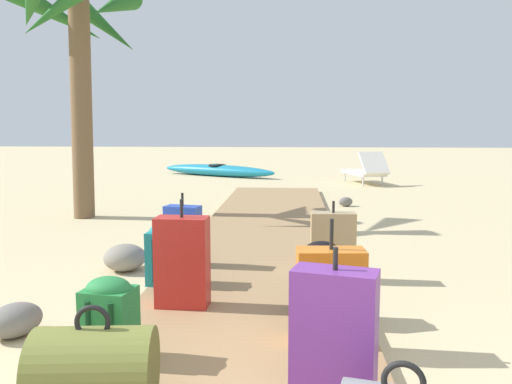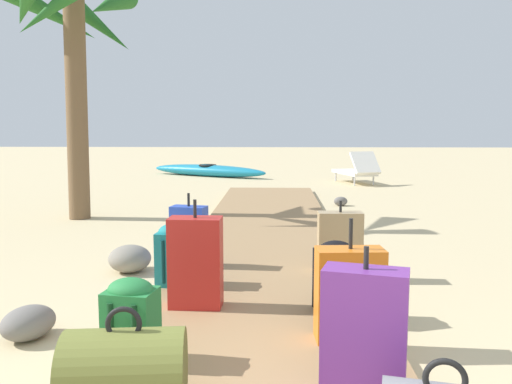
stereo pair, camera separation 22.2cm
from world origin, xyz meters
name	(u,v)px [view 1 (the left image)]	position (x,y,z in m)	size (l,w,h in m)	color
ground_plane	(260,265)	(0.00, 4.03, 0.00)	(60.00, 60.00, 0.00)	#CCB789
boardwalk	(265,240)	(0.00, 5.03, 0.04)	(1.71, 10.07, 0.08)	#9E7A51
backpack_black	(321,275)	(0.53, 2.49, 0.34)	(0.31, 0.29, 0.50)	black
suitcase_red	(182,262)	(-0.47, 2.54, 0.41)	(0.38, 0.22, 0.79)	red
suitcase_orange	(330,295)	(0.56, 1.97, 0.37)	(0.42, 0.23, 0.76)	orange
backpack_teal	(166,252)	(-0.72, 3.07, 0.35)	(0.31, 0.27, 0.52)	#197A7F
backpack_green	(109,316)	(-0.69, 1.62, 0.33)	(0.30, 0.27, 0.48)	#237538
suitcase_tan	(333,242)	(0.69, 3.53, 0.35)	(0.40, 0.19, 0.64)	tan
suitcase_blue	(183,236)	(-0.70, 3.67, 0.36)	(0.36, 0.24, 0.69)	#2847B7
duffel_bag_olive	(94,370)	(-0.57, 1.07, 0.28)	(0.58, 0.45, 0.51)	olive
suitcase_purple	(334,338)	(0.52, 1.21, 0.41)	(0.42, 0.29, 0.76)	#6B2D84
palm_tree_far_left	(76,37)	(-2.90, 6.71, 2.70)	(2.08, 2.21, 3.62)	brown
lounge_chair	(366,170)	(2.08, 11.68, 0.33)	(1.01, 1.64, 0.79)	white
kayak	(217,170)	(-1.77, 13.46, 0.16)	(3.52, 2.21, 0.33)	teal
rock_right_far	(346,202)	(1.25, 8.05, 0.08)	(0.24, 0.17, 0.16)	slate
rock_left_near	(15,320)	(-1.51, 2.10, 0.11)	(0.38, 0.31, 0.22)	slate
rock_left_far	(125,258)	(-1.28, 3.72, 0.13)	(0.41, 0.40, 0.26)	gray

